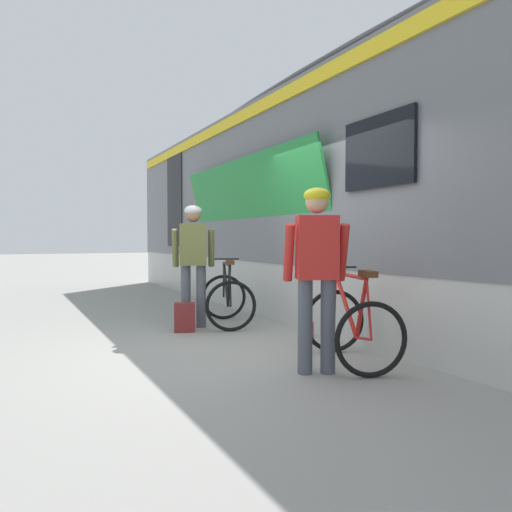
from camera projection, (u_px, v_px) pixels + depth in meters
name	position (u px, v px, depth m)	size (l,w,h in m)	color
ground_plane	(247.00, 350.00, 5.50)	(80.00, 80.00, 0.00)	gray
train_car	(404.00, 192.00, 7.04)	(3.25, 17.60, 3.88)	slate
cyclist_near_in_olive	(193.00, 255.00, 6.90)	(0.66, 0.47, 1.76)	#4C515B
cyclist_far_in_red	(317.00, 263.00, 4.53)	(0.66, 0.47, 1.76)	#4C515B
bicycle_near_black	(227.00, 298.00, 7.11)	(1.01, 1.24, 0.99)	black
bicycle_far_red	(351.00, 325.00, 4.89)	(1.00, 1.23, 0.99)	black
backpack_on_platform	(185.00, 317.00, 6.59)	(0.28, 0.18, 0.40)	maroon
water_bottle_near_the_bikes	(311.00, 330.00, 6.21)	(0.07, 0.07, 0.20)	red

